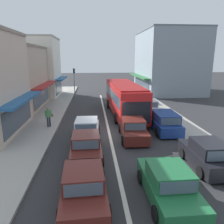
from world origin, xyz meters
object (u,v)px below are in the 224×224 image
at_px(city_bus, 124,97).
at_px(parked_sedan_kerb_third, 148,108).
at_px(parked_wagon_kerb_second, 164,122).
at_px(sedan_queue_far_back, 84,187).
at_px(traffic_light_downstreet, 74,78).
at_px(sedan_adjacent_lane_trail, 168,185).
at_px(hatchback_queue_gap_filler, 87,130).
at_px(parked_hatchback_kerb_front, 207,155).
at_px(sedan_behind_bus_near, 133,129).
at_px(pedestrian_with_handbag_near, 49,116).
at_px(parked_hatchback_kerb_rear, 136,97).
at_px(sedan_adjacent_lane_lead, 86,146).

relative_size(city_bus, parked_sedan_kerb_third, 2.60).
bearing_deg(parked_wagon_kerb_second, sedan_queue_far_back, -126.03).
bearing_deg(traffic_light_downstreet, parked_sedan_kerb_third, -52.96).
bearing_deg(sedan_adjacent_lane_trail, hatchback_queue_gap_filler, 115.68).
height_order(parked_hatchback_kerb_front, parked_wagon_kerb_second, parked_wagon_kerb_second).
bearing_deg(sedan_behind_bus_near, parked_sedan_kerb_third, 67.35).
relative_size(sedan_queue_far_back, pedestrian_with_handbag_near, 2.62).
distance_m(sedan_behind_bus_near, parked_hatchback_kerb_rear, 13.29).
height_order(parked_hatchback_kerb_rear, pedestrian_with_handbag_near, pedestrian_with_handbag_near).
distance_m(city_bus, sedan_behind_bus_near, 6.79).
relative_size(sedan_behind_bus_near, hatchback_queue_gap_filler, 1.14).
distance_m(sedan_adjacent_lane_trail, parked_hatchback_kerb_rear, 20.33).
relative_size(sedan_queue_far_back, parked_sedan_kerb_third, 1.02).
relative_size(sedan_adjacent_lane_trail, parked_wagon_kerb_second, 0.93).
bearing_deg(pedestrian_with_handbag_near, parked_hatchback_kerb_front, -38.10).
bearing_deg(traffic_light_downstreet, pedestrian_with_handbag_near, -93.66).
bearing_deg(parked_sedan_kerb_third, sedan_adjacent_lane_lead, -122.46).
bearing_deg(sedan_behind_bus_near, parked_wagon_kerb_second, 26.09).
xyz_separation_m(sedan_behind_bus_near, sedan_queue_far_back, (-3.31, -7.00, 0.00)).
relative_size(sedan_queue_far_back, parked_hatchback_kerb_front, 1.15).
height_order(hatchback_queue_gap_filler, traffic_light_downstreet, traffic_light_downstreet).
relative_size(parked_hatchback_kerb_front, parked_hatchback_kerb_rear, 1.00).
height_order(hatchback_queue_gap_filler, parked_wagon_kerb_second, parked_wagon_kerb_second).
distance_m(parked_sedan_kerb_third, parked_hatchback_kerb_rear, 6.11).
height_order(traffic_light_downstreet, pedestrian_with_handbag_near, traffic_light_downstreet).
relative_size(sedan_adjacent_lane_trail, traffic_light_downstreet, 1.00).
bearing_deg(sedan_adjacent_lane_trail, pedestrian_with_handbag_near, 123.72).
xyz_separation_m(hatchback_queue_gap_filler, parked_hatchback_kerb_rear, (6.19, 12.90, 0.00)).
height_order(sedan_queue_far_back, parked_hatchback_kerb_rear, parked_hatchback_kerb_rear).
distance_m(city_bus, parked_sedan_kerb_third, 2.87).
bearing_deg(sedan_behind_bus_near, traffic_light_downstreet, 107.15).
height_order(hatchback_queue_gap_filler, parked_sedan_kerb_third, hatchback_queue_gap_filler).
height_order(city_bus, sedan_queue_far_back, city_bus).
relative_size(parked_wagon_kerb_second, traffic_light_downstreet, 1.08).
distance_m(parked_hatchback_kerb_front, pedestrian_with_handbag_near, 12.27).
bearing_deg(sedan_behind_bus_near, hatchback_queue_gap_filler, 178.60).
xyz_separation_m(sedan_queue_far_back, traffic_light_downstreet, (-2.26, 25.06, 2.19)).
distance_m(city_bus, sedan_adjacent_lane_lead, 10.28).
height_order(parked_hatchback_kerb_front, traffic_light_downstreet, traffic_light_downstreet).
xyz_separation_m(city_bus, parked_hatchback_kerb_front, (2.82, -11.40, -1.17)).
relative_size(sedan_adjacent_lane_lead, parked_wagon_kerb_second, 0.93).
height_order(parked_hatchback_kerb_front, parked_sedan_kerb_third, parked_hatchback_kerb_front).
height_order(parked_sedan_kerb_third, pedestrian_with_handbag_near, pedestrian_with_handbag_near).
bearing_deg(city_bus, hatchback_queue_gap_filler, -118.81).
bearing_deg(sedan_adjacent_lane_trail, sedan_adjacent_lane_lead, 128.89).
xyz_separation_m(city_bus, sedan_queue_far_back, (-3.59, -13.68, -1.22)).
relative_size(sedan_queue_far_back, traffic_light_downstreet, 1.02).
height_order(sedan_queue_far_back, parked_hatchback_kerb_front, parked_hatchback_kerb_front).
xyz_separation_m(sedan_adjacent_lane_trail, parked_hatchback_kerb_rear, (2.71, 20.15, 0.05)).
relative_size(hatchback_queue_gap_filler, traffic_light_downstreet, 0.89).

